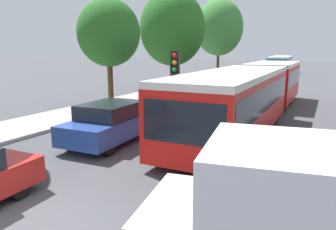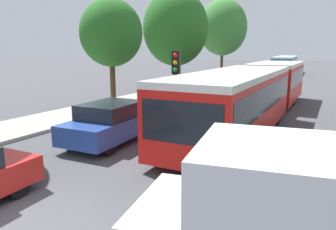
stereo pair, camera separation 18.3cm
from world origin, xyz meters
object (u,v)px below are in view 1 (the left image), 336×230
object	(u,v)px
city_bus_rear	(280,64)
tree_left_mid	(109,33)
queued_car_black	(219,89)
tree_left_far	(173,30)
queued_car_tan	(235,83)
traffic_light	(175,74)
tree_left_distant	(219,28)
queued_car_navy	(255,77)
articulated_bus	(254,89)
queued_car_graphite	(182,103)
queued_car_blue	(112,122)

from	to	relation	value
city_bus_rear	tree_left_mid	xyz separation A→B (m)	(-4.62, -32.41, 2.96)
queued_car_black	tree_left_far	bearing A→B (deg)	58.78
city_bus_rear	queued_car_tan	world-z (taller)	city_bus_rear
tree_left_far	traffic_light	bearing A→B (deg)	-63.08
traffic_light	tree_left_distant	distance (m)	22.52
tree_left_far	queued_car_navy	bearing A→B (deg)	61.99
queued_car_tan	tree_left_distant	distance (m)	9.45
queued_car_tan	traffic_light	bearing A→B (deg)	-176.36
city_bus_rear	tree_left_distant	bearing A→B (deg)	160.08
articulated_bus	traffic_light	world-z (taller)	traffic_light
city_bus_rear	tree_left_mid	size ratio (longest dim) A/B	1.81
tree_left_distant	city_bus_rear	bearing A→B (deg)	74.17
city_bus_rear	queued_car_navy	world-z (taller)	city_bus_rear
tree_left_mid	traffic_light	bearing A→B (deg)	-31.34
queued_car_black	city_bus_rear	bearing A→B (deg)	-2.45
tree_left_mid	queued_car_navy	bearing A→B (deg)	75.11
articulated_bus	queued_car_tan	world-z (taller)	articulated_bus
traffic_light	tree_left_distant	bearing A→B (deg)	-177.93
queued_car_tan	articulated_bus	bearing A→B (deg)	-162.15
queued_car_graphite	queued_car_tan	world-z (taller)	queued_car_graphite
traffic_light	city_bus_rear	bearing A→B (deg)	169.90
tree_left_distant	tree_left_far	bearing A→B (deg)	-93.62
tree_left_distant	queued_car_blue	bearing A→B (deg)	-80.38
city_bus_rear	tree_left_distant	size ratio (longest dim) A/B	1.35
queued_car_blue	tree_left_far	bearing A→B (deg)	15.12
articulated_bus	tree_left_far	xyz separation A→B (m)	(-8.39, 7.81, 3.43)
tree_left_mid	tree_left_far	size ratio (longest dim) A/B	0.78
tree_left_mid	tree_left_far	bearing A→B (deg)	90.65
queued_car_graphite	tree_left_distant	size ratio (longest dim) A/B	0.51
queued_car_blue	tree_left_mid	bearing A→B (deg)	34.79
queued_car_tan	queued_car_blue	bearing A→B (deg)	177.52
tree_left_distant	queued_car_tan	bearing A→B (deg)	-60.55
queued_car_graphite	articulated_bus	bearing A→B (deg)	-75.72
queued_car_graphite	queued_car_navy	size ratio (longest dim) A/B	1.06
city_bus_rear	queued_car_blue	distance (m)	38.32
articulated_bus	queued_car_graphite	size ratio (longest dim) A/B	4.11
queued_car_blue	tree_left_far	world-z (taller)	tree_left_far
queued_car_blue	tree_left_distant	distance (m)	24.61
queued_car_black	tree_left_far	size ratio (longest dim) A/B	0.54
articulated_bus	queued_car_blue	bearing A→B (deg)	-30.89
articulated_bus	queued_car_tan	xyz separation A→B (m)	(-3.83, 10.21, -0.83)
queued_car_navy	articulated_bus	bearing A→B (deg)	-170.21
city_bus_rear	traffic_light	bearing A→B (deg)	178.23
queued_car_blue	queued_car_tan	distance (m)	16.78
city_bus_rear	queued_car_graphite	xyz separation A→B (m)	(0.23, -32.80, -0.66)
city_bus_rear	tree_left_far	distance (m)	24.65
traffic_light	queued_car_blue	bearing A→B (deg)	-47.71
queued_car_blue	queued_car_graphite	xyz separation A→B (m)	(0.32, 5.51, -0.03)
queued_car_graphite	queued_car_black	distance (m)	6.23
city_bus_rear	queued_car_tan	distance (m)	21.55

